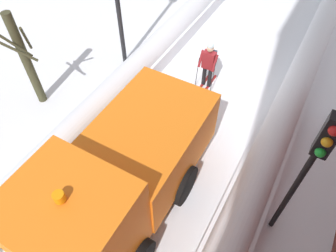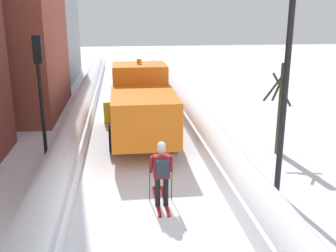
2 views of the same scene
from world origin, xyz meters
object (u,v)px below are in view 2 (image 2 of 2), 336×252
Objects in this scene: skier at (162,171)px; street_lamp at (287,66)px; traffic_light_pole at (39,74)px; plow_truck at (142,105)px; bare_tree_near at (282,108)px.

skier is 4.27m from street_lamp.
plow_truck is at bearing 21.51° from traffic_light_pole.
plow_truck is 6.59m from street_lamp.
street_lamp reaches higher than traffic_light_pole.
plow_truck is 5.50m from skier.
street_lamp reaches higher than bare_tree_near.
traffic_light_pole is (-3.67, 4.10, 1.98)m from skier.
traffic_light_pole is at bearing -158.49° from plow_truck.
skier is 0.31× the size of street_lamp.
traffic_light_pole is 8.44m from bare_tree_near.
plow_truck is 5.24m from bare_tree_near.
traffic_light_pole is 0.73× the size of street_lamp.
plow_truck is at bearing 124.47° from street_lamp.
skier is 5.86m from bare_tree_near.
street_lamp is (3.52, -5.13, 2.17)m from plow_truck.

